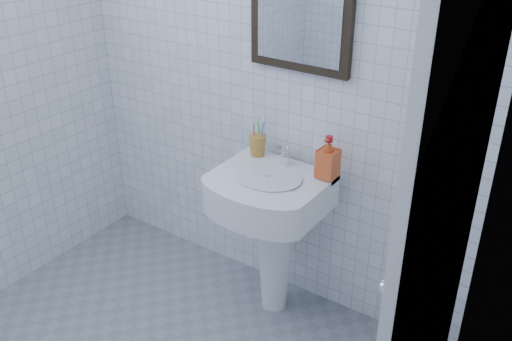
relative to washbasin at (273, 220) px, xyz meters
The scene contains 10 objects.
wall_back 0.77m from the washbasin, 132.13° to the left, with size 2.20×0.02×2.50m, color white.
wall_right 1.51m from the washbasin, 47.41° to the right, with size 0.02×2.40×2.50m, color white.
washbasin is the anchor object (origin of this frame).
faucet 0.32m from the washbasin, 90.00° to the left, with size 0.05×0.11×0.12m.
toothbrush_cup 0.37m from the washbasin, 146.48° to the left, with size 0.09×0.09×0.11m, color #C68831, non-canonical shape.
soap_dispenser 0.43m from the washbasin, 24.94° to the left, with size 0.09×0.09×0.20m, color red.
wall_mirror 1.03m from the washbasin, 90.00° to the left, with size 0.50×0.04×0.62m.
bathroom_door 1.09m from the washbasin, 26.14° to the right, with size 0.04×0.80×2.00m, color silver.
towel_ring 1.04m from the washbasin, 16.63° to the right, with size 0.18×0.18×0.01m, color silver.
hand_towel 0.94m from the washbasin, 17.00° to the right, with size 0.03×0.16×0.38m, color silver.
Camera 1 is at (1.44, -1.00, 2.03)m, focal length 40.00 mm.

